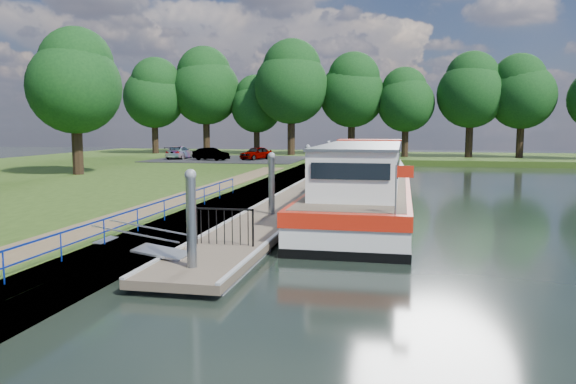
% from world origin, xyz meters
% --- Properties ---
extents(ground, '(160.00, 160.00, 0.00)m').
position_xyz_m(ground, '(0.00, 0.00, 0.00)').
color(ground, black).
rests_on(ground, ground).
extents(riverbank, '(32.00, 90.00, 0.78)m').
position_xyz_m(riverbank, '(-18.00, 15.00, 0.39)').
color(riverbank, '#274012').
rests_on(riverbank, ground).
extents(bank_edge, '(1.10, 90.00, 0.78)m').
position_xyz_m(bank_edge, '(-2.55, 15.00, 0.39)').
color(bank_edge, '#473D2D').
rests_on(bank_edge, ground).
extents(far_bank, '(60.00, 18.00, 0.60)m').
position_xyz_m(far_bank, '(12.00, 52.00, 0.30)').
color(far_bank, '#274012').
rests_on(far_bank, ground).
extents(footpath, '(1.60, 40.00, 0.05)m').
position_xyz_m(footpath, '(-4.40, 8.00, 0.80)').
color(footpath, brown).
rests_on(footpath, riverbank).
extents(carpark, '(14.00, 12.00, 0.06)m').
position_xyz_m(carpark, '(-11.00, 38.00, 0.81)').
color(carpark, black).
rests_on(carpark, riverbank).
extents(blue_fence, '(0.04, 18.04, 0.72)m').
position_xyz_m(blue_fence, '(-2.75, 3.00, 1.31)').
color(blue_fence, '#0C2DBF').
rests_on(blue_fence, riverbank).
extents(pontoon, '(2.50, 30.00, 0.56)m').
position_xyz_m(pontoon, '(0.00, 13.00, 0.18)').
color(pontoon, brown).
rests_on(pontoon, ground).
extents(mooring_piles, '(0.30, 27.30, 3.55)m').
position_xyz_m(mooring_piles, '(0.00, 13.00, 1.28)').
color(mooring_piles, gray).
rests_on(mooring_piles, ground).
extents(gangway, '(2.58, 1.00, 0.92)m').
position_xyz_m(gangway, '(-1.85, 0.50, 0.63)').
color(gangway, '#A5A8AD').
rests_on(gangway, ground).
extents(gate_panel, '(1.85, 0.05, 1.15)m').
position_xyz_m(gate_panel, '(-0.00, 2.20, 1.15)').
color(gate_panel, black).
rests_on(gate_panel, ground).
extents(barge, '(4.36, 21.15, 4.78)m').
position_xyz_m(barge, '(3.60, 12.91, 1.09)').
color(barge, black).
rests_on(barge, ground).
extents(horizon_trees, '(54.38, 10.03, 12.87)m').
position_xyz_m(horizon_trees, '(-1.61, 48.68, 7.95)').
color(horizon_trees, '#332316').
rests_on(horizon_trees, ground).
extents(bank_tree_a, '(6.12, 6.12, 9.72)m').
position_xyz_m(bank_tree_a, '(-15.99, 20.08, 7.02)').
color(bank_tree_a, '#332316').
rests_on(bank_tree_a, riverbank).
extents(car_a, '(2.78, 3.86, 1.22)m').
position_xyz_m(car_a, '(-8.29, 37.34, 1.44)').
color(car_a, '#999999').
rests_on(car_a, carpark).
extents(car_b, '(3.67, 2.14, 1.14)m').
position_xyz_m(car_b, '(-12.07, 35.42, 1.41)').
color(car_b, '#999999').
rests_on(car_b, carpark).
extents(car_c, '(1.78, 4.23, 1.22)m').
position_xyz_m(car_c, '(-15.87, 37.22, 1.44)').
color(car_c, '#999999').
rests_on(car_c, carpark).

